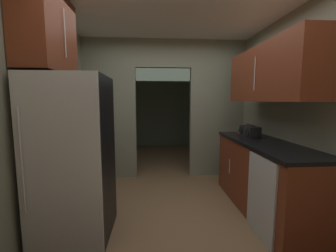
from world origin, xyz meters
name	(u,v)px	position (x,y,z in m)	size (l,w,h in m)	color
ground	(174,222)	(0.00, 0.00, 0.00)	(20.00, 20.00, 0.00)	brown
kitchen_overhead_slab	(171,12)	(0.00, 0.50, 2.62)	(3.43, 7.34, 0.06)	silver
kitchen_partition	(166,105)	(0.02, 1.67, 1.39)	(3.03, 0.12, 2.59)	gray
adjoining_room_shell	(161,107)	(0.00, 3.56, 1.29)	(3.03, 2.85, 2.59)	slate
kitchen_flank_left	(8,120)	(-1.56, -0.42, 1.29)	(0.10, 4.17, 2.59)	gray
kitchen_flank_right	(332,118)	(1.56, -0.42, 1.29)	(0.10, 4.17, 2.59)	gray
refrigerator	(74,158)	(-1.09, -0.16, 0.86)	(0.73, 0.78, 1.72)	black
lower_cabinet_run	(263,177)	(1.20, 0.18, 0.47)	(0.63, 1.87, 0.94)	maroon
dishwasher	(261,198)	(0.89, -0.35, 0.44)	(0.02, 0.56, 0.88)	#B7BABC
upper_cabinet_counterside	(269,74)	(1.20, 0.18, 1.80)	(0.36, 1.69, 0.69)	maroon
upper_cabinet_fridgeside	(47,33)	(-1.33, -0.06, 2.16)	(0.36, 0.80, 0.81)	maroon
boombox	(250,131)	(1.17, 0.56, 1.02)	(0.18, 0.36, 0.19)	black
book_stack	(242,131)	(1.19, 0.88, 0.99)	(0.12, 0.17, 0.10)	gold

